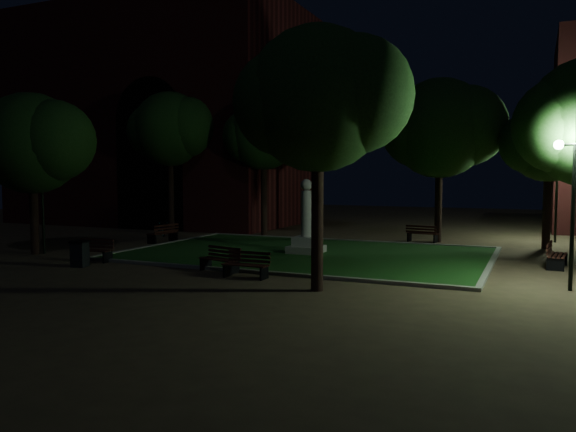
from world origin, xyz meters
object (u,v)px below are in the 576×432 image
Objects in this scene: bench_near_left at (221,260)px; bench_left_side at (164,234)px; monument at (306,233)px; bench_west_near at (94,251)px; trash_bin at (80,254)px; bench_right_side at (555,256)px; bicycle at (162,229)px; bench_far_side at (422,234)px; bench_near_right at (246,266)px.

bench_near_left is 9.37m from bench_left_side.
monument is 8.32m from bench_left_side.
bench_west_near is 1.68× the size of trash_bin.
bench_near_left is at bearing -103.01° from monument.
bench_right_side reaches higher than bicycle.
bench_near_left and bench_far_side have the same top height.
bench_near_left is 0.94× the size of bench_left_side.
monument is at bearing 91.13° from bench_near_left.
bench_near_left is 1.59m from bench_near_right.
monument is 7.57m from bench_far_side.
bench_near_right is (1.43, -0.70, -0.00)m from bench_near_left.
trash_bin is (-5.39, -1.26, 0.09)m from bench_near_left.
bench_near_right is 0.96× the size of bench_west_near.
trash_bin is (1.65, -7.45, 0.05)m from bench_left_side.
monument is 1.92× the size of bench_far_side.
bench_far_side is 14.40m from bicycle.
monument is 1.78× the size of bench_left_side.
bench_left_side is 1.08× the size of bench_far_side.
monument is at bearing 91.55° from bench_left_side.
monument reaches higher than bench_near_right.
monument is at bearing 68.83° from bench_far_side.
bicycle is (-20.13, 3.09, -0.06)m from bench_right_side.
bench_west_near is at bearing 18.76° from bench_left_side.
bench_left_side is at bearing 173.30° from monument.
bench_near_left is 1.01× the size of bench_far_side.
bench_near_left is at bearing 153.80° from bench_near_right.
bench_west_near is 1.36m from trash_bin.
bench_near_right is at bearing -89.66° from bicycle.
monument is 10.94m from bicycle.
bench_west_near reaches higher than bicycle.
trash_bin is (-10.39, -13.01, 0.09)m from bench_far_side.
bench_far_side is (10.89, 11.75, -0.00)m from bench_west_near.
monument is 1.93× the size of bench_west_near.
bench_near_left is 12.76m from bench_far_side.
monument reaches higher than bench_near_left.
bench_left_side reaches higher than bench_near_right.
bicycle is at bearing 160.70° from monument.
monument is at bearing 92.01° from bench_near_right.
bench_far_side is (3.57, 12.44, 0.00)m from bench_near_right.
bench_near_left is at bearing -91.64° from bicycle.
bench_left_side is at bearing 152.84° from bench_near_left.
bench_left_side is (-8.47, 6.88, 0.04)m from bench_near_right.
bench_right_side reaches higher than bench_west_near.
bench_west_near is 0.93× the size of bench_right_side.
monument reaches higher than bench_right_side.
bench_near_left is 5.89m from bench_west_near.
monument is 9.26m from trash_bin.
bench_right_side is (18.07, -0.44, -0.00)m from bench_left_side.
bench_left_side is at bearing 95.89° from bench_west_near.
bench_near_right is 1.61× the size of trash_bin.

